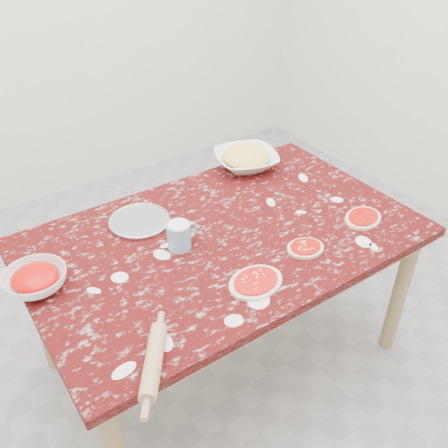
% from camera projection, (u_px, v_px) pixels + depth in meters
% --- Properties ---
extents(ground, '(4.00, 4.00, 0.00)m').
position_uv_depth(ground, '(224.00, 353.00, 2.46)').
color(ground, gray).
extents(worktable, '(1.60, 1.00, 0.75)m').
position_uv_depth(worktable, '(224.00, 249.00, 2.07)').
color(worktable, '#370707').
rests_on(worktable, ground).
extents(pizza_tray, '(0.33, 0.33, 0.01)m').
position_uv_depth(pizza_tray, '(140.00, 221.00, 2.09)').
color(pizza_tray, '#B2B2B7').
rests_on(pizza_tray, worktable).
extents(sauce_bowl, '(0.27, 0.27, 0.07)m').
position_uv_depth(sauce_bowl, '(36.00, 280.00, 1.74)').
color(sauce_bowl, white).
rests_on(sauce_bowl, worktable).
extents(cheese_bowl, '(0.39, 0.39, 0.08)m').
position_uv_depth(cheese_bowl, '(246.00, 160.00, 2.48)').
color(cheese_bowl, white).
rests_on(cheese_bowl, worktable).
extents(flour_mug, '(0.14, 0.09, 0.11)m').
position_uv_depth(flour_mug, '(180.00, 235.00, 1.92)').
color(flour_mug, '#6DA3C4').
rests_on(flour_mug, worktable).
extents(pizza_left, '(0.23, 0.19, 0.02)m').
position_uv_depth(pizza_left, '(256.00, 282.00, 1.77)').
color(pizza_left, beige).
rests_on(pizza_left, worktable).
extents(pizza_mid, '(0.17, 0.15, 0.02)m').
position_uv_depth(pizza_mid, '(305.00, 248.00, 1.94)').
color(pizza_mid, beige).
rests_on(pizza_mid, worktable).
extents(pizza_right, '(0.22, 0.19, 0.02)m').
position_uv_depth(pizza_right, '(363.00, 218.00, 2.11)').
color(pizza_right, beige).
rests_on(pizza_right, worktable).
extents(rolling_pin, '(0.20, 0.25, 0.05)m').
position_uv_depth(rolling_pin, '(154.00, 361.00, 1.46)').
color(rolling_pin, tan).
rests_on(rolling_pin, worktable).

